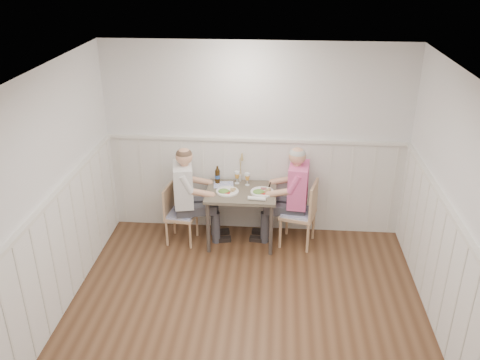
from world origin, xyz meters
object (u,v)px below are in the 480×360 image
at_px(beer_bottle, 217,176).
at_px(dining_table, 241,198).
at_px(grass_vase, 240,168).
at_px(man_in_pink, 294,203).
at_px(diner_cream, 187,203).
at_px(chair_left, 178,212).
at_px(chair_right, 302,211).

bearing_deg(beer_bottle, dining_table, -33.63).
xyz_separation_m(beer_bottle, grass_vase, (0.29, 0.09, 0.08)).
height_order(dining_table, grass_vase, grass_vase).
bearing_deg(man_in_pink, grass_vase, 161.07).
relative_size(diner_cream, grass_vase, 3.18).
height_order(chair_left, grass_vase, grass_vase).
bearing_deg(man_in_pink, chair_right, -31.18).
xyz_separation_m(chair_left, beer_bottle, (0.51, 0.27, 0.43)).
distance_m(beer_bottle, grass_vase, 0.31).
bearing_deg(beer_bottle, diner_cream, -145.65).
relative_size(chair_left, beer_bottle, 3.27).
distance_m(chair_left, grass_vase, 1.01).
relative_size(dining_table, chair_right, 1.00).
distance_m(man_in_pink, diner_cream, 1.40).
xyz_separation_m(chair_right, grass_vase, (-0.85, 0.32, 0.45)).
bearing_deg(dining_table, chair_right, -0.62).
bearing_deg(beer_bottle, chair_right, -11.52).
xyz_separation_m(diner_cream, grass_vase, (0.66, 0.34, 0.37)).
bearing_deg(beer_bottle, man_in_pink, -9.16).
height_order(dining_table, chair_right, chair_right).
height_order(chair_left, beer_bottle, beer_bottle).
bearing_deg(chair_left, dining_table, 3.36).
bearing_deg(man_in_pink, beer_bottle, 170.84).
bearing_deg(diner_cream, chair_left, -173.01).
bearing_deg(dining_table, grass_vase, 98.46).
relative_size(chair_left, man_in_pink, 0.58).
xyz_separation_m(dining_table, beer_bottle, (-0.33, 0.22, 0.21)).
bearing_deg(man_in_pink, dining_table, -175.26).
height_order(beer_bottle, grass_vase, grass_vase).
height_order(dining_table, chair_left, chair_left).
bearing_deg(dining_table, man_in_pink, 4.74).
distance_m(chair_right, beer_bottle, 1.21).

